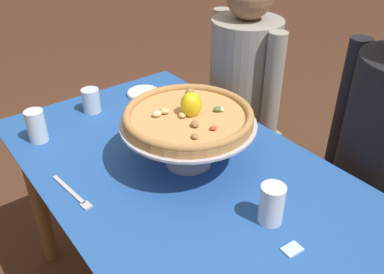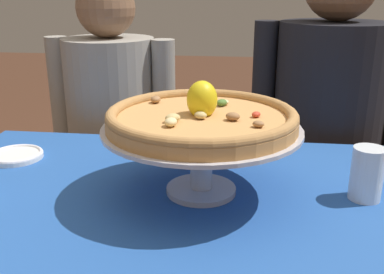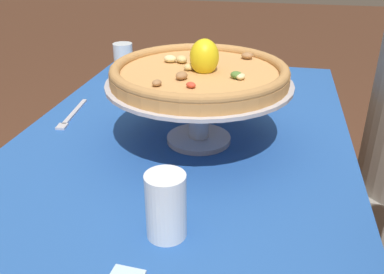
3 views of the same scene
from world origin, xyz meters
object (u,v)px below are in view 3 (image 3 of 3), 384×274
(water_glass_front_left, at_px, (124,63))
(water_glass_side_right, at_px, (166,210))
(pizza_stand, at_px, (199,96))
(pizza, at_px, (199,72))
(side_plate, at_px, (267,76))
(water_glass_side_left, at_px, (199,63))
(dinner_fork, at_px, (72,115))

(water_glass_front_left, bearing_deg, water_glass_side_right, 24.52)
(pizza_stand, relative_size, pizza, 1.06)
(pizza, height_order, side_plate, pizza)
(pizza_stand, height_order, water_glass_side_right, pizza_stand)
(water_glass_side_left, bearing_deg, dinner_fork, -32.14)
(pizza_stand, xyz_separation_m, side_plate, (-0.51, 0.14, -0.11))
(dinner_fork, bearing_deg, pizza, 78.49)
(water_glass_front_left, relative_size, side_plate, 0.84)
(water_glass_front_left, bearing_deg, pizza, 38.83)
(water_glass_front_left, xyz_separation_m, side_plate, (-0.08, 0.48, -0.04))
(dinner_fork, bearing_deg, pizza_stand, 78.47)
(pizza, bearing_deg, dinner_fork, -101.51)
(water_glass_front_left, distance_m, side_plate, 0.49)
(pizza, xyz_separation_m, water_glass_side_left, (-0.51, -0.10, -0.13))
(water_glass_front_left, relative_size, water_glass_side_right, 1.02)
(water_glass_side_right, height_order, side_plate, water_glass_side_right)
(water_glass_side_left, relative_size, dinner_fork, 0.47)
(pizza, bearing_deg, water_glass_side_left, -169.16)
(water_glass_front_left, distance_m, water_glass_side_right, 0.85)
(pizza_stand, bearing_deg, dinner_fork, -101.53)
(pizza, height_order, water_glass_front_left, pizza)
(water_glass_side_left, bearing_deg, pizza_stand, 10.80)
(water_glass_side_left, height_order, side_plate, water_glass_side_left)
(pizza_stand, xyz_separation_m, pizza, (-0.00, 0.00, 0.06))
(water_glass_front_left, bearing_deg, dinner_fork, -4.41)
(side_plate, height_order, dinner_fork, side_plate)
(water_glass_front_left, height_order, dinner_fork, water_glass_front_left)
(water_glass_side_left, bearing_deg, pizza, 10.84)
(pizza, xyz_separation_m, side_plate, (-0.51, 0.14, -0.16))
(pizza, xyz_separation_m, dinner_fork, (-0.08, -0.37, -0.17))
(dinner_fork, bearing_deg, side_plate, 130.37)
(water_glass_front_left, distance_m, dinner_fork, 0.35)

